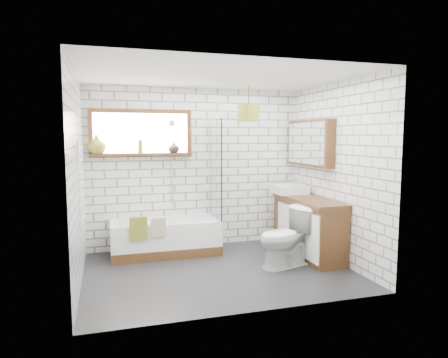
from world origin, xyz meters
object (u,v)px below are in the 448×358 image
object	(u,v)px
toilet	(286,237)
pendant	(248,113)
bathtub	(165,237)
vanity	(308,226)
basin	(290,189)

from	to	relation	value
toilet	pendant	xyz separation A→B (m)	(-0.23, 0.88, 1.70)
toilet	pendant	bearing A→B (deg)	179.65
bathtub	vanity	xyz separation A→B (m)	(2.02, -0.64, 0.17)
bathtub	basin	bearing A→B (deg)	-4.23
vanity	pendant	world-z (taller)	pendant
vanity	pendant	xyz separation A→B (m)	(-0.77, 0.48, 1.67)
toilet	bathtub	bearing A→B (deg)	-140.42
bathtub	toilet	size ratio (longest dim) A/B	1.97
toilet	pendant	size ratio (longest dim) A/B	2.48
bathtub	toilet	bearing A→B (deg)	-35.23
bathtub	vanity	size ratio (longest dim) A/B	1.06
vanity	basin	world-z (taller)	basin
basin	toilet	distance (m)	1.14
vanity	pendant	distance (m)	1.91
basin	pendant	world-z (taller)	pendant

